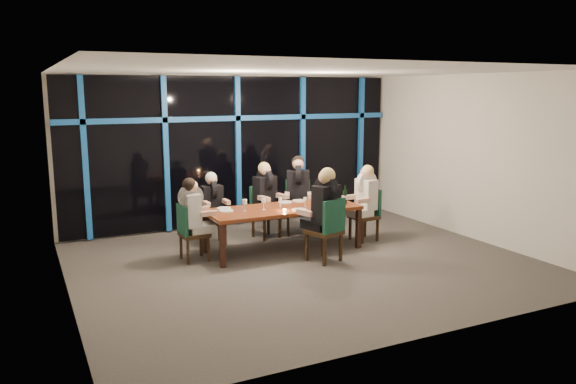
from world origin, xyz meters
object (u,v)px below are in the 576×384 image
at_px(chair_far_right, 298,204).
at_px(chair_end_right, 368,212).
at_px(diner_far_mid, 266,189).
at_px(diner_end_right, 365,192).
at_px(diner_far_left, 212,198).
at_px(diner_end_left, 193,207).
at_px(water_pitcher, 328,200).
at_px(diner_near_mid, 324,201).
at_px(diner_far_right, 298,184).
at_px(chair_near_mid, 328,227).
at_px(wine_bottle, 345,197).
at_px(chair_far_mid, 264,208).
at_px(dining_table, 283,211).
at_px(chair_far_left, 212,216).
at_px(chair_end_left, 189,230).

bearing_deg(chair_far_right, chair_end_right, -22.56).
bearing_deg(diner_far_mid, diner_end_right, -45.50).
xyz_separation_m(diner_far_left, diner_end_left, (-0.58, -0.79, 0.04)).
xyz_separation_m(chair_end_right, water_pitcher, (-0.95, -0.20, 0.33)).
bearing_deg(diner_near_mid, chair_end_right, -167.83).
xyz_separation_m(chair_far_right, diner_far_left, (-1.72, -0.06, 0.27)).
height_order(chair_end_right, diner_far_mid, diner_far_mid).
height_order(chair_far_right, diner_far_right, diner_far_right).
distance_m(chair_far_right, diner_near_mid, 1.90).
relative_size(diner_far_left, diner_far_mid, 0.92).
height_order(chair_end_right, diner_end_right, diner_end_right).
relative_size(chair_near_mid, wine_bottle, 3.11).
relative_size(chair_far_mid, diner_far_left, 1.12).
relative_size(dining_table, chair_far_right, 2.55).
xyz_separation_m(chair_far_left, diner_end_left, (-0.58, -0.87, 0.39)).
bearing_deg(chair_end_left, chair_far_left, -40.32).
bearing_deg(dining_table, chair_far_left, 133.81).
relative_size(diner_end_left, diner_end_right, 0.98).
relative_size(chair_far_mid, chair_end_left, 1.04).
bearing_deg(chair_far_left, diner_near_mid, -55.97).
bearing_deg(chair_near_mid, diner_end_right, -163.37).
xyz_separation_m(chair_end_right, wine_bottle, (-0.60, -0.18, 0.35)).
xyz_separation_m(chair_far_left, diner_far_left, (0.00, -0.07, 0.35)).
relative_size(chair_near_mid, water_pitcher, 5.08).
bearing_deg(diner_far_right, chair_far_mid, -164.60).
xyz_separation_m(dining_table, chair_far_mid, (0.08, 1.00, -0.15)).
distance_m(chair_far_mid, chair_end_right, 1.92).
xyz_separation_m(diner_far_left, diner_far_right, (1.68, -0.02, 0.13)).
xyz_separation_m(chair_far_mid, diner_far_right, (0.66, -0.11, 0.44)).
height_order(chair_far_right, diner_end_left, diner_end_left).
xyz_separation_m(chair_end_left, wine_bottle, (2.70, -0.33, 0.36)).
relative_size(chair_far_right, diner_near_mid, 1.01).
bearing_deg(chair_far_mid, chair_far_left, 167.81).
distance_m(dining_table, diner_far_left, 1.32).
xyz_separation_m(chair_far_right, diner_near_mid, (-0.44, -1.80, 0.42)).
xyz_separation_m(chair_far_mid, diner_near_mid, (0.26, -1.83, 0.45)).
relative_size(chair_far_left, diner_near_mid, 0.87).
distance_m(diner_far_right, diner_end_right, 1.28).
height_order(chair_far_mid, diner_end_right, diner_end_right).
bearing_deg(chair_far_left, chair_end_right, -22.21).
xyz_separation_m(chair_far_left, chair_far_mid, (1.02, 0.02, 0.04)).
xyz_separation_m(chair_far_right, water_pitcher, (-0.03, -1.21, 0.28)).
bearing_deg(chair_far_right, chair_end_left, -135.29).
relative_size(chair_near_mid, diner_far_right, 1.04).
xyz_separation_m(chair_far_left, diner_far_right, (1.68, -0.10, 0.48)).
relative_size(chair_far_left, diner_end_left, 0.98).
height_order(diner_far_right, water_pitcher, diner_far_right).
relative_size(chair_far_right, chair_end_left, 1.11).
distance_m(diner_near_mid, wine_bottle, 0.99).
bearing_deg(wine_bottle, water_pitcher, -175.13).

